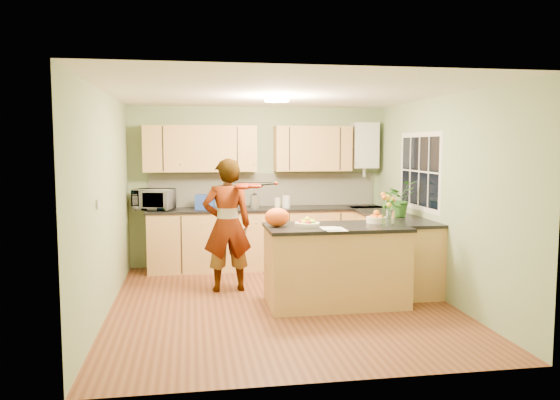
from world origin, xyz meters
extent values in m
plane|color=brown|center=(0.00, 0.00, 0.00)|extent=(4.50, 4.50, 0.00)
cube|color=white|center=(0.00, 0.00, 2.50)|extent=(4.00, 4.50, 0.02)
cube|color=gray|center=(0.00, 2.25, 1.25)|extent=(4.00, 0.02, 2.50)
cube|color=gray|center=(0.00, -2.25, 1.25)|extent=(4.00, 0.02, 2.50)
cube|color=gray|center=(-2.00, 0.00, 1.25)|extent=(0.02, 4.50, 2.50)
cube|color=gray|center=(2.00, 0.00, 1.25)|extent=(0.02, 4.50, 2.50)
cube|color=tan|center=(0.10, 1.95, 0.45)|extent=(3.60, 0.60, 0.90)
cube|color=black|center=(0.10, 1.94, 0.92)|extent=(3.64, 0.62, 0.04)
cube|color=tan|center=(1.70, 0.85, 0.45)|extent=(0.60, 2.20, 0.90)
cube|color=black|center=(1.69, 0.85, 0.92)|extent=(0.62, 2.24, 0.04)
cube|color=beige|center=(0.10, 2.23, 1.20)|extent=(3.60, 0.02, 0.52)
cube|color=tan|center=(-0.90, 2.08, 1.85)|extent=(1.70, 0.34, 0.70)
cube|color=tan|center=(0.85, 2.08, 1.85)|extent=(1.20, 0.34, 0.70)
cube|color=silver|center=(1.70, 2.09, 1.90)|extent=(0.40, 0.30, 0.72)
cylinder|color=silver|center=(1.70, 2.09, 1.50)|extent=(0.06, 0.06, 0.20)
cube|color=silver|center=(1.99, 0.60, 1.55)|extent=(0.01, 1.30, 1.05)
cube|color=black|center=(1.99, 0.60, 1.55)|extent=(0.01, 1.18, 0.92)
cube|color=silver|center=(-1.99, -0.60, 1.30)|extent=(0.02, 0.09, 0.09)
cylinder|color=#FFEABF|center=(0.00, 0.30, 2.46)|extent=(0.30, 0.30, 0.06)
cylinder|color=silver|center=(0.00, 0.30, 2.49)|extent=(0.10, 0.10, 0.02)
cube|color=tan|center=(0.64, -0.15, 0.46)|extent=(1.62, 0.81, 0.91)
cube|color=black|center=(0.64, -0.15, 0.93)|extent=(1.66, 0.85, 0.04)
cylinder|color=beige|center=(0.29, -0.15, 0.97)|extent=(0.29, 0.29, 0.04)
cylinder|color=beige|center=(1.19, 0.00, 0.99)|extent=(0.25, 0.25, 0.07)
cylinder|color=silver|center=(1.24, -0.33, 1.05)|extent=(0.10, 0.10, 0.20)
ellipsoid|color=#FF5915|center=(-0.06, -0.10, 1.06)|extent=(0.35, 0.32, 0.22)
cube|color=white|center=(0.54, -0.45, 0.96)|extent=(0.24, 0.32, 0.01)
imported|color=tan|center=(-0.59, 0.68, 0.87)|extent=(0.65, 0.45, 1.73)
imported|color=silver|center=(-1.60, 1.95, 1.10)|extent=(0.65, 0.54, 0.31)
cube|color=#213E9A|center=(-0.85, 1.91, 1.05)|extent=(0.31, 0.25, 0.22)
cylinder|color=silver|center=(-0.09, 1.92, 1.04)|extent=(0.15, 0.15, 0.20)
sphere|color=black|center=(-0.09, 1.92, 1.18)|extent=(0.07, 0.07, 0.07)
cylinder|color=beige|center=(0.27, 1.96, 1.02)|extent=(0.11, 0.11, 0.15)
cylinder|color=silver|center=(0.40, 1.89, 1.04)|extent=(0.15, 0.15, 0.19)
imported|color=#2F6722|center=(1.70, 0.59, 1.19)|extent=(0.55, 0.52, 0.49)
camera|label=1|loc=(-1.04, -6.34, 1.89)|focal=35.00mm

